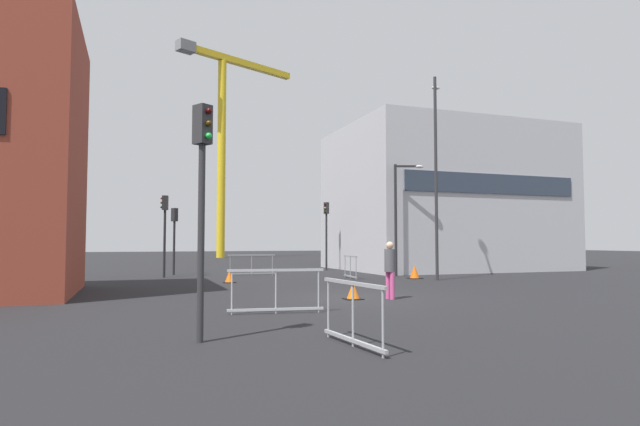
% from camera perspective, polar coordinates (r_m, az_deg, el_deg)
% --- Properties ---
extents(ground, '(160.00, 160.00, 0.00)m').
position_cam_1_polar(ground, '(16.48, 4.28, -9.21)').
color(ground, black).
extents(office_block, '(13.19, 10.05, 8.88)m').
position_cam_1_polar(office_block, '(34.68, 13.25, 1.41)').
color(office_block, '#B7B7BC').
rests_on(office_block, ground).
extents(construction_crane, '(14.00, 7.17, 22.54)m').
position_cam_1_polar(construction_crane, '(58.99, -10.47, 9.59)').
color(construction_crane, yellow).
rests_on(construction_crane, ground).
extents(streetlamp_tall, '(1.05, 1.34, 9.34)m').
position_cam_1_polar(streetlamp_tall, '(24.73, 12.53, 5.26)').
color(streetlamp_tall, '#2D2D30').
rests_on(streetlamp_tall, ground).
extents(streetlamp_short, '(1.46, 0.60, 5.68)m').
position_cam_1_polar(streetlamp_short, '(26.79, 8.68, 0.46)').
color(streetlamp_short, '#232326').
rests_on(streetlamp_short, ground).
extents(traffic_light_median, '(0.37, 0.37, 4.14)m').
position_cam_1_polar(traffic_light_median, '(31.86, 0.69, -1.29)').
color(traffic_light_median, '#232326').
rests_on(traffic_light_median, ground).
extents(traffic_light_corner, '(0.39, 0.29, 4.00)m').
position_cam_1_polar(traffic_light_corner, '(26.63, -16.58, -0.99)').
color(traffic_light_corner, '#232326').
rests_on(traffic_light_corner, ground).
extents(traffic_light_crosswalk, '(0.36, 0.38, 3.51)m').
position_cam_1_polar(traffic_light_crosswalk, '(28.60, -15.61, -1.74)').
color(traffic_light_crosswalk, '#232326').
rests_on(traffic_light_crosswalk, ground).
extents(traffic_light_far, '(0.35, 0.39, 4.17)m').
position_cam_1_polar(traffic_light_far, '(9.45, -12.74, 3.26)').
color(traffic_light_far, '#2D2D30').
rests_on(traffic_light_far, ground).
extents(pedestrian_walking, '(0.34, 0.34, 1.74)m').
position_cam_1_polar(pedestrian_walking, '(16.12, 7.64, -5.71)').
color(pedestrian_walking, '#D14C8C').
rests_on(pedestrian_walking, ground).
extents(safety_barrier_mid_span, '(0.26, 1.97, 1.08)m').
position_cam_1_polar(safety_barrier_mid_span, '(24.92, 3.33, -5.85)').
color(safety_barrier_mid_span, gray).
rests_on(safety_barrier_mid_span, ground).
extents(safety_barrier_right_run, '(0.25, 2.10, 1.08)m').
position_cam_1_polar(safety_barrier_right_run, '(8.91, 3.61, -10.78)').
color(safety_barrier_right_run, '#9EA0A5').
rests_on(safety_barrier_right_run, ground).
extents(safety_barrier_left_run, '(2.34, 0.41, 1.08)m').
position_cam_1_polar(safety_barrier_left_run, '(12.91, -4.83, -8.38)').
color(safety_barrier_left_run, '#B2B5BA').
rests_on(safety_barrier_left_run, ground).
extents(safety_barrier_rear, '(2.43, 0.26, 1.08)m').
position_cam_1_polar(safety_barrier_rear, '(27.38, -7.47, -5.58)').
color(safety_barrier_rear, gray).
rests_on(safety_barrier_rear, ground).
extents(traffic_cone_by_barrier, '(0.51, 0.51, 0.52)m').
position_cam_1_polar(traffic_cone_by_barrier, '(22.70, -9.85, -6.90)').
color(traffic_cone_by_barrier, black).
rests_on(traffic_cone_by_barrier, ground).
extents(traffic_cone_on_verge, '(0.52, 0.52, 0.53)m').
position_cam_1_polar(traffic_cone_on_verge, '(16.01, 3.63, -8.52)').
color(traffic_cone_on_verge, black).
rests_on(traffic_cone_on_verge, ground).
extents(traffic_cone_striped, '(0.62, 0.62, 0.62)m').
position_cam_1_polar(traffic_cone_striped, '(25.22, 10.28, -6.39)').
color(traffic_cone_striped, black).
rests_on(traffic_cone_striped, ground).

